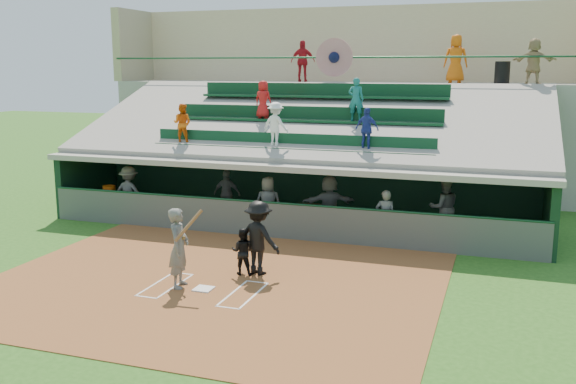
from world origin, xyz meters
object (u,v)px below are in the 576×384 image
(catcher, at_px, (243,251))
(trash_bin, at_px, (502,73))
(batter_at_plate, at_px, (179,248))
(water_cooler, at_px, (109,192))
(white_table, at_px, (110,206))
(home_plate, at_px, (204,289))

(catcher, bearing_deg, trash_bin, -125.23)
(batter_at_plate, distance_m, water_cooler, 8.37)
(batter_at_plate, bearing_deg, white_table, 135.18)
(home_plate, xyz_separation_m, water_cooler, (-6.56, 5.90, 0.86))
(catcher, xyz_separation_m, water_cooler, (-7.00, 4.52, 0.27))
(catcher, bearing_deg, batter_at_plate, 44.37)
(batter_at_plate, relative_size, water_cooler, 4.47)
(home_plate, relative_size, batter_at_plate, 0.22)
(catcher, height_order, white_table, catcher)
(catcher, relative_size, white_table, 1.65)
(catcher, distance_m, white_table, 8.39)
(white_table, bearing_deg, batter_at_plate, -27.23)
(trash_bin, bearing_deg, white_table, -152.35)
(batter_at_plate, distance_m, trash_bin, 15.04)
(water_cooler, bearing_deg, white_table, 128.97)
(water_cooler, bearing_deg, catcher, -32.86)
(batter_at_plate, xyz_separation_m, water_cooler, (-5.94, 5.89, -0.10))
(home_plate, height_order, water_cooler, water_cooler)
(home_plate, height_order, trash_bin, trash_bin)
(home_plate, distance_m, trash_bin, 15.06)
(batter_at_plate, height_order, water_cooler, batter_at_plate)
(batter_at_plate, bearing_deg, catcher, 52.10)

